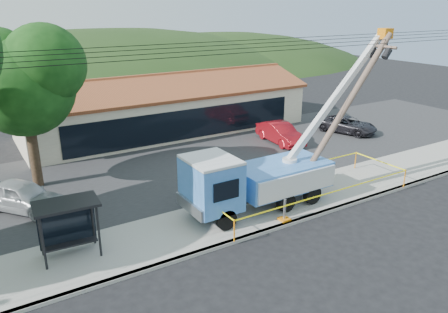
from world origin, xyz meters
name	(u,v)px	position (x,y,z in m)	size (l,w,h in m)	color
ground	(281,259)	(0.00, 0.00, 0.00)	(120.00, 120.00, 0.00)	black
curb	(252,236)	(0.00, 2.10, 0.07)	(60.00, 0.25, 0.15)	#A5A29A
sidewalk	(229,219)	(0.00, 4.00, 0.07)	(60.00, 4.00, 0.15)	#A5A29A
parking_lot	(161,168)	(0.00, 12.00, 0.05)	(60.00, 12.00, 0.10)	#28282B
strip_mall	(165,108)	(4.00, 19.98, 1.88)	(22.50, 8.53, 4.67)	beige
tree_lot	(22,77)	(-7.00, 13.00, 6.21)	(6.30, 5.60, 8.94)	#332316
hill_center	(106,71)	(10.00, 55.00, 0.00)	(89.60, 64.00, 32.00)	#1B3312
hill_east	(218,63)	(30.00, 55.00, 0.00)	(72.80, 52.00, 26.00)	#1B3312
utility_truck	(256,177)	(1.67, 4.20, 1.80)	(12.06, 4.13, 8.42)	black
leaning_pole	(344,109)	(6.84, 3.69, 4.64)	(6.60, 1.80, 8.36)	brown
bus_shelter	(67,216)	(-7.17, 4.66, 1.87)	(2.54, 1.67, 2.36)	black
caution_tape	(306,184)	(4.59, 3.73, 0.92)	(11.28, 3.60, 1.04)	orange
car_silver	(25,212)	(-8.18, 10.11, 0.00)	(1.80, 4.47, 1.52)	#AEB2B6
car_red	(280,144)	(9.63, 12.18, 0.00)	(1.57, 4.49, 1.48)	maroon
car_dark	(346,134)	(15.86, 11.53, 0.00)	(2.11, 4.57, 1.27)	black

